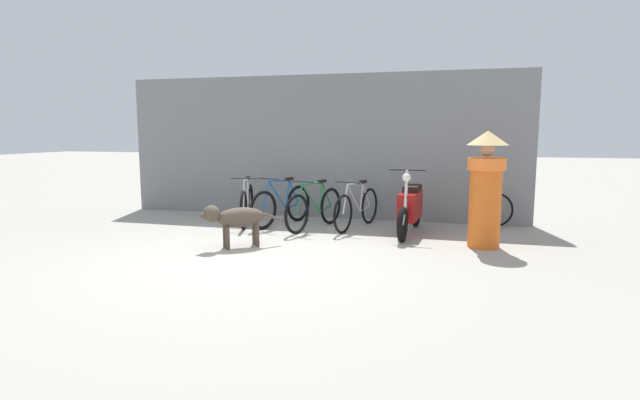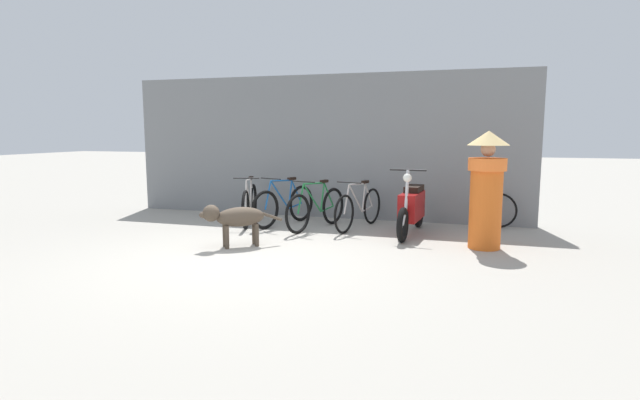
# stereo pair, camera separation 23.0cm
# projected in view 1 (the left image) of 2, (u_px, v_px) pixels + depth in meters

# --- Properties ---
(ground_plane) EXTENTS (60.00, 60.00, 0.00)m
(ground_plane) POSITION_uv_depth(u_px,v_px,m) (247.00, 259.00, 6.73)
(ground_plane) COLOR #9E998E
(shop_wall_back) EXTENTS (8.08, 0.20, 2.80)m
(shop_wall_back) POSITION_uv_depth(u_px,v_px,m) (318.00, 147.00, 9.92)
(shop_wall_back) COLOR slate
(shop_wall_back) RESTS_ON ground
(bicycle_0) EXTENTS (0.60, 1.64, 0.90)m
(bicycle_0) POSITION_uv_depth(u_px,v_px,m) (247.00, 205.00, 9.20)
(bicycle_0) COLOR black
(bicycle_0) RESTS_ON ground
(bicycle_1) EXTENTS (0.65, 1.60, 0.89)m
(bicycle_1) POSITION_uv_depth(u_px,v_px,m) (282.00, 205.00, 9.11)
(bicycle_1) COLOR black
(bicycle_1) RESTS_ON ground
(bicycle_2) EXTENTS (0.62, 1.69, 0.88)m
(bicycle_2) POSITION_uv_depth(u_px,v_px,m) (315.00, 209.00, 8.77)
(bicycle_2) COLOR black
(bicycle_2) RESTS_ON ground
(bicycle_3) EXTENTS (0.56, 1.69, 0.86)m
(bicycle_3) POSITION_uv_depth(u_px,v_px,m) (357.00, 208.00, 8.81)
(bicycle_3) COLOR black
(bicycle_3) RESTS_ON ground
(motorcycle) EXTENTS (0.58, 1.89, 1.12)m
(motorcycle) POSITION_uv_depth(u_px,v_px,m) (410.00, 207.00, 8.31)
(motorcycle) COLOR black
(motorcycle) RESTS_ON ground
(stray_dog) EXTENTS (1.02, 0.86, 0.65)m
(stray_dog) POSITION_uv_depth(u_px,v_px,m) (235.00, 218.00, 7.32)
(stray_dog) COLOR #4C3F33
(stray_dog) RESTS_ON ground
(person_in_robes) EXTENTS (0.83, 0.83, 1.72)m
(person_in_robes) POSITION_uv_depth(u_px,v_px,m) (486.00, 185.00, 7.29)
(person_in_robes) COLOR orange
(person_in_robes) RESTS_ON ground
(spare_tire_left) EXTENTS (0.63, 0.11, 0.63)m
(spare_tire_left) POSITION_uv_depth(u_px,v_px,m) (495.00, 210.00, 8.95)
(spare_tire_left) COLOR black
(spare_tire_left) RESTS_ON ground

